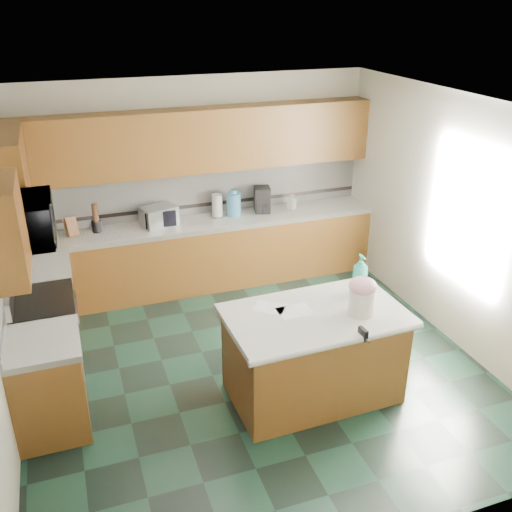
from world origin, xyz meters
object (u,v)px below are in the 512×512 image
island_base (313,357)px  knife_block (71,227)px  island_top (315,316)px  treat_jar (361,302)px  toaster_oven (159,216)px  soap_bottle_island (360,275)px  coffee_maker (262,199)px

island_base → knife_block: 3.39m
island_top → treat_jar: bearing=-22.7°
toaster_oven → soap_bottle_island: bearing=-77.0°
soap_bottle_island → toaster_oven: 2.88m
soap_bottle_island → knife_block: bearing=137.6°
island_base → soap_bottle_island: soap_bottle_island is taller
treat_jar → knife_block: bearing=124.7°
soap_bottle_island → coffee_maker: (-0.10, 2.49, -0.04)m
toaster_oven → island_top: bearing=-88.6°
knife_block → island_top: bearing=-73.6°
island_base → island_top: 0.46m
island_base → treat_jar: (0.38, -0.15, 0.61)m
island_top → knife_block: size_ratio=7.06×
treat_jar → soap_bottle_island: (0.16, 0.34, 0.09)m
island_base → toaster_oven: size_ratio=3.67×
soap_bottle_island → toaster_oven: bearing=122.7°
treat_jar → knife_block: treat_jar is taller
treat_jar → toaster_oven: bearing=109.6°
knife_block → soap_bottle_island: bearing=-64.7°
knife_block → coffee_maker: coffee_maker is taller
island_top → knife_block: bearing=125.7°
treat_jar → toaster_oven: treat_jar is taller
knife_block → treat_jar: bearing=-70.2°
island_top → toaster_oven: 2.82m
island_base → coffee_maker: size_ratio=4.54×
soap_bottle_island → island_base: bearing=-159.5°
toaster_oven → coffee_maker: bearing=-17.0°
treat_jar → soap_bottle_island: soap_bottle_island is taller
island_top → island_base: bearing=0.0°
island_base → coffee_maker: bearing=79.0°
island_top → treat_jar: 0.44m
treat_jar → toaster_oven: 3.10m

